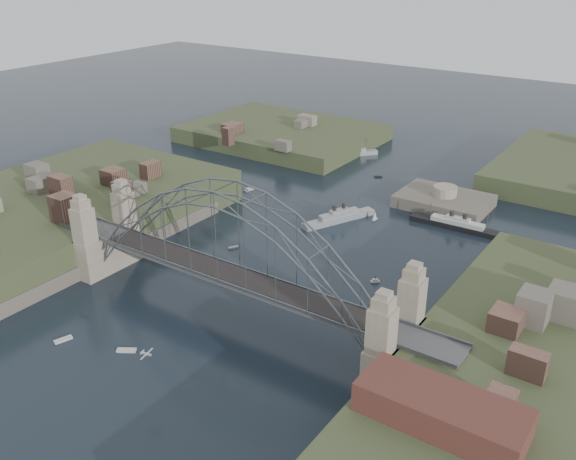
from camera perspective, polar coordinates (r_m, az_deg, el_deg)
The scene contains 20 objects.
ground at distance 112.71m, azimuth -5.23°, elevation -7.79°, with size 500.00×500.00×0.00m, color black.
bridge at distance 106.64m, azimuth -5.48°, elevation -2.19°, with size 84.00×13.80×24.60m.
shore_west at distance 151.18m, azimuth -22.34°, elevation 0.00°, with size 50.50×90.00×12.00m.
shore_east at distance 93.04m, azimuth 24.64°, elevation -16.85°, with size 50.50×90.00×12.00m.
headland_nw at distance 212.75m, azimuth -0.51°, elevation 8.31°, with size 60.00×45.00×9.00m, color #3A4526.
fort_island at distance 162.60m, azimuth 13.99°, elevation 1.99°, with size 22.00×16.00×9.40m.
wharf_shed at distance 79.08m, azimuth 13.84°, elevation -15.66°, with size 20.00×8.00×4.00m, color #592D26.
naval_cruiser_near at distance 149.25m, azimuth 4.66°, elevation 1.12°, with size 10.46×18.96×5.89m.
naval_cruiser_far at distance 197.52m, azimuth 5.78°, elevation 7.01°, with size 12.97×14.40×5.75m.
ocean_liner at distance 150.06m, azimuth 15.19°, elevation 0.40°, with size 22.48×3.49×5.50m.
aeroplane at distance 92.59m, azimuth -12.87°, elevation -10.95°, with size 1.64×2.95×0.43m.
small_boat_a at distance 136.40m, azimuth -5.01°, elevation -1.61°, with size 1.75×2.38×0.45m.
small_boat_b at distance 123.64m, azimuth 7.97°, elevation -4.63°, with size 1.76×1.57×1.43m.
small_boat_c at distance 106.56m, azimuth -14.54°, elevation -10.60°, with size 3.19×2.56×0.45m.
small_boat_d at distance 128.77m, azimuth 16.46°, elevation -3.94°, with size 1.09×2.57×2.38m.
small_boat_e at distance 168.52m, azimuth -3.50°, elevation 3.73°, with size 1.99×3.90×1.43m.
small_boat_f at distance 150.84m, azimuth 7.95°, elevation 1.26°, with size 1.17×1.64×2.38m.
small_boat_h at distance 179.79m, azimuth 8.24°, elevation 4.84°, with size 2.31×1.79×0.45m.
small_boat_i at distance 107.83m, azimuth 13.52°, elevation -10.02°, with size 1.47×2.37×0.45m.
small_boat_j at distance 112.21m, azimuth -19.85°, elevation -9.42°, with size 1.85×3.13×0.45m.
Camera 1 is at (61.93, -72.42, 60.20)m, focal length 38.92 mm.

